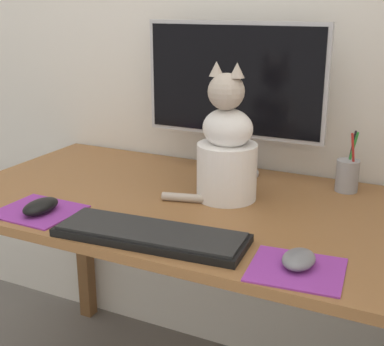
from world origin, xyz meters
name	(u,v)px	position (x,y,z in m)	size (l,w,h in m)	color
wall_back	(254,0)	(0.00, 0.39, 1.25)	(7.00, 0.04, 2.50)	silver
desk	(198,232)	(0.00, 0.00, 0.63)	(1.40, 0.73, 0.72)	brown
monitor	(234,88)	(-0.01, 0.27, 1.00)	(0.57, 0.17, 0.47)	#B2B2B7
keyboard	(151,234)	(0.01, -0.27, 0.73)	(0.46, 0.18, 0.02)	black
mousepad_left	(39,211)	(-0.34, -0.25, 0.72)	(0.21, 0.18, 0.00)	purple
mousepad_right	(297,270)	(0.35, -0.27, 0.72)	(0.21, 0.18, 0.00)	purple
computer_mouse_left	(41,206)	(-0.33, -0.26, 0.74)	(0.07, 0.11, 0.03)	black
computer_mouse_right	(299,259)	(0.35, -0.25, 0.74)	(0.07, 0.10, 0.03)	slate
cat	(226,150)	(0.06, 0.06, 0.86)	(0.25, 0.19, 0.38)	white
pen_cup	(347,175)	(0.35, 0.27, 0.77)	(0.06, 0.06, 0.18)	#99999E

